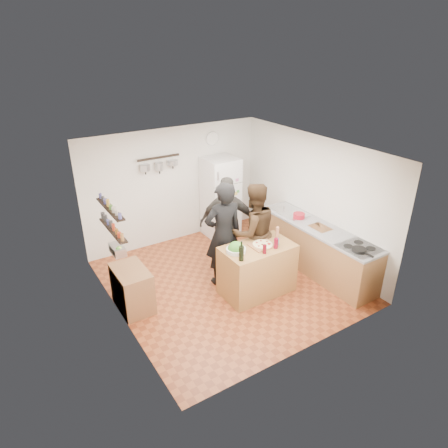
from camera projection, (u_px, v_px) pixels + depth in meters
room_shell at (216, 213)px, 7.22m from camera, size 4.20×4.20×4.20m
prep_island at (257, 269)px, 6.99m from camera, size 1.25×0.72×0.91m
pizza_board at (263, 245)px, 6.81m from camera, size 0.42×0.34×0.02m
pizza at (263, 244)px, 6.80m from camera, size 0.34×0.34×0.02m
salad_bowl at (236, 250)px, 6.61m from camera, size 0.33×0.33×0.07m
wine_bottle at (241, 253)px, 6.33m from camera, size 0.08×0.08×0.25m
wine_glass_near at (265, 249)px, 6.55m from camera, size 0.06×0.06×0.15m
wine_glass_far at (276, 243)px, 6.71m from camera, size 0.07×0.07×0.18m
pepper_mill at (277, 234)px, 7.00m from camera, size 0.06×0.06×0.20m
salt_canister at (276, 242)px, 6.82m from camera, size 0.08×0.08×0.12m
person_left at (223, 234)px, 7.06m from camera, size 0.76×0.55×1.95m
person_center at (253, 232)px, 7.23m from camera, size 0.99×0.82×1.87m
person_back at (228, 223)px, 7.62m from camera, size 1.15×0.95×1.83m
counter_run at (317, 249)px, 7.67m from camera, size 0.63×2.63×0.90m
stove_top at (359, 248)px, 6.74m from camera, size 0.60×0.62×0.02m
skillet at (359, 250)px, 6.63m from camera, size 0.24×0.24×0.05m
sink at (289, 212)px, 8.12m from camera, size 0.50×0.80×0.03m
cutting_board at (320, 228)px, 7.45m from camera, size 0.30×0.40×0.02m
red_bowl at (299, 216)px, 7.81m from camera, size 0.23×0.23×0.10m
fridge at (220, 197)px, 8.87m from camera, size 0.70×0.68×1.80m
wall_clock at (212, 139)px, 8.58m from camera, size 0.30×0.03×0.30m
spice_shelf_lower at (113, 230)px, 6.04m from camera, size 0.12×1.00×0.02m
spice_shelf_upper at (110, 209)px, 5.89m from camera, size 0.12×1.00×0.02m
produce_basket at (117, 250)px, 6.20m from camera, size 0.18×0.35×0.14m
side_table at (132, 289)px, 6.61m from camera, size 0.50×0.80×0.73m
pot_rack at (159, 158)px, 7.98m from camera, size 0.90×0.04×0.04m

